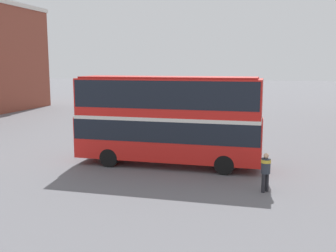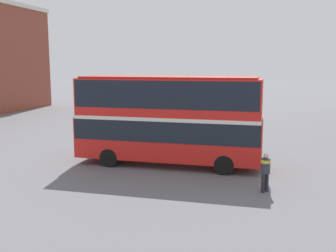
{
  "view_description": "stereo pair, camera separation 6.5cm",
  "coord_description": "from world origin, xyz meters",
  "views": [
    {
      "loc": [
        4.54,
        -21.46,
        5.64
      ],
      "look_at": [
        -1.03,
        -0.62,
        2.24
      ],
      "focal_mm": 42.0,
      "sensor_mm": 36.0,
      "label": 1
    },
    {
      "loc": [
        4.6,
        -21.44,
        5.64
      ],
      "look_at": [
        -1.03,
        -0.62,
        2.24
      ],
      "focal_mm": 42.0,
      "sensor_mm": 36.0,
      "label": 2
    }
  ],
  "objects": [
    {
      "name": "pedestrian_foreground",
      "position": [
        4.36,
        -4.04,
        1.08
      ],
      "size": [
        0.6,
        0.6,
        1.77
      ],
      "rotation": [
        0.0,
        0.0,
        2.52
      ],
      "color": "#232328",
      "rests_on": "ground_plane"
    },
    {
      "name": "ground_plane",
      "position": [
        0.0,
        0.0,
        0.0
      ],
      "size": [
        240.0,
        240.0,
        0.0
      ],
      "primitive_type": "plane",
      "color": "slate"
    },
    {
      "name": "parked_car_kerb_near",
      "position": [
        -4.97,
        8.18,
        0.76
      ],
      "size": [
        4.6,
        2.85,
        1.5
      ],
      "rotation": [
        0.0,
        0.0,
        2.88
      ],
      "color": "slate",
      "rests_on": "ground_plane"
    },
    {
      "name": "double_decker_bus",
      "position": [
        -1.03,
        -0.62,
        2.84
      ],
      "size": [
        10.28,
        2.72,
        4.97
      ],
      "rotation": [
        0.0,
        0.0,
        0.01
      ],
      "color": "red",
      "rests_on": "ground_plane"
    }
  ]
}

